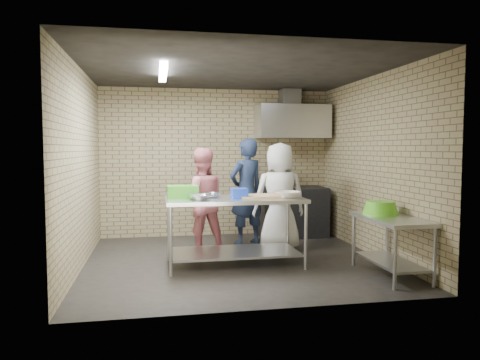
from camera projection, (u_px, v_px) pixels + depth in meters
name	position (u px, v px, depth m)	size (l,w,h in m)	color
floor	(236.00, 261.00, 6.50)	(4.20, 4.20, 0.00)	black
ceiling	(236.00, 70.00, 6.31)	(4.20, 4.20, 0.00)	black
back_wall	(217.00, 163.00, 8.37)	(4.20, 0.06, 2.70)	#968B5E
front_wall	(271.00, 175.00, 4.45)	(4.20, 0.06, 2.70)	#968B5E
left_wall	(80.00, 168.00, 6.02)	(0.06, 4.00, 2.70)	#968B5E
right_wall	(373.00, 166.00, 6.79)	(0.06, 4.00, 2.70)	#968B5E
prep_table	(235.00, 231.00, 6.25)	(1.87, 0.94, 0.94)	silver
side_counter	(391.00, 246.00, 5.73)	(0.60, 1.20, 0.75)	silver
stove	(292.00, 212.00, 8.34)	(1.20, 0.70, 0.90)	black
range_hood	(292.00, 122.00, 8.27)	(1.30, 0.60, 0.60)	silver
hood_duct	(290.00, 98.00, 8.39)	(0.35, 0.30, 0.30)	#A5A8AD
wall_shelf	(304.00, 132.00, 8.52)	(0.80, 0.20, 0.04)	#3F2B19
fluorescent_fixture	(163.00, 73.00, 6.14)	(0.10, 1.25, 0.08)	white
green_crate	(183.00, 192.00, 6.20)	(0.42, 0.31, 0.17)	green
blue_tub	(239.00, 193.00, 6.13)	(0.21, 0.21, 0.14)	blue
cutting_board	(260.00, 196.00, 6.26)	(0.57, 0.44, 0.03)	tan
mixing_bowl_a	(200.00, 197.00, 5.93)	(0.29, 0.29, 0.07)	#ACAFB3
mixing_bowl_b	(212.00, 195.00, 6.21)	(0.22, 0.22, 0.07)	#B3B6BA
ceramic_bowl	(287.00, 195.00, 6.20)	(0.36, 0.36, 0.09)	beige
green_basin	(380.00, 208.00, 5.94)	(0.46, 0.46, 0.17)	#59C626
bottle_red	(292.00, 126.00, 8.47)	(0.07, 0.07, 0.18)	#B22619
bottle_green	(312.00, 127.00, 8.54)	(0.06, 0.06, 0.15)	green
man_navy	(246.00, 192.00, 7.58)	(0.65, 0.43, 1.78)	#141A34
woman_pink	(201.00, 201.00, 6.98)	(0.79, 0.61, 1.62)	#C76971
woman_white	(280.00, 197.00, 7.12)	(0.83, 0.54, 1.70)	silver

